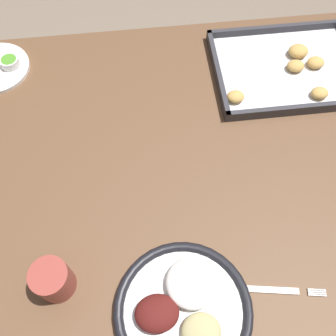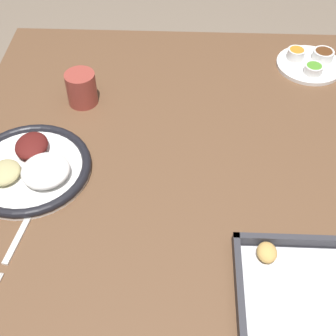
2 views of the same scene
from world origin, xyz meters
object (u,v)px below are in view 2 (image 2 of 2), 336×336
object	(u,v)px
fork	(20,234)
saucer_plate	(310,62)
drinking_cup	(82,88)
dinner_plate	(30,167)

from	to	relation	value
fork	saucer_plate	world-z (taller)	saucer_plate
fork	saucer_plate	distance (m)	0.86
saucer_plate	drinking_cup	xyz separation A→B (m)	(0.17, -0.58, 0.03)
fork	dinner_plate	bearing A→B (deg)	-164.30
drinking_cup	saucer_plate	bearing A→B (deg)	106.59
dinner_plate	drinking_cup	distance (m)	0.25
saucer_plate	drinking_cup	distance (m)	0.61
dinner_plate	drinking_cup	bearing A→B (deg)	162.87
dinner_plate	drinking_cup	size ratio (longest dim) A/B	3.21
fork	drinking_cup	bearing A→B (deg)	-178.46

